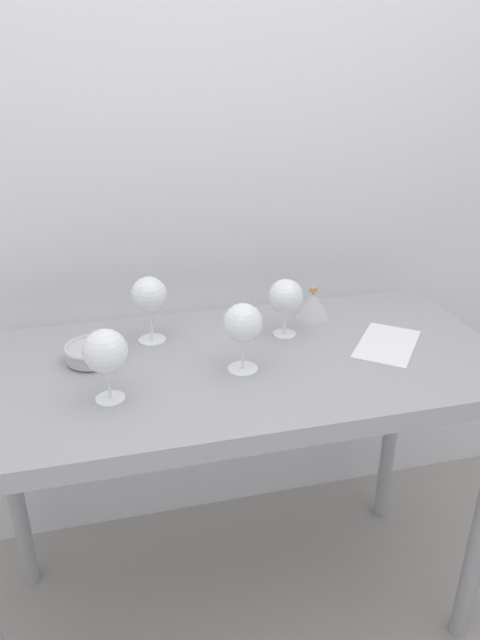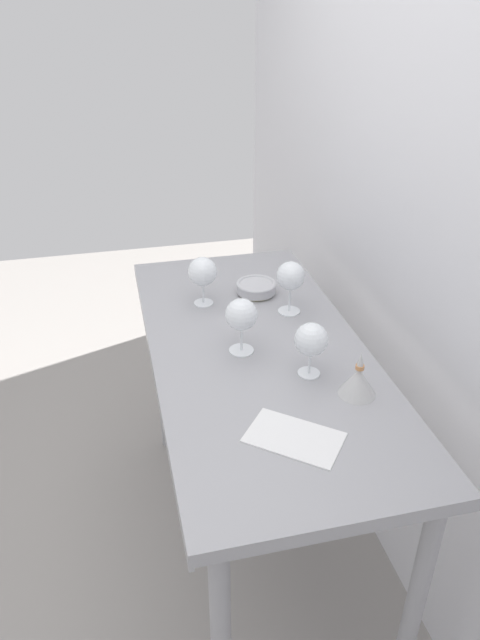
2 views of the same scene
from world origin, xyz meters
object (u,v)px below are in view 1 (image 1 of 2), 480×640
wine_glass_near_left (105,352)px  decanter_funnel (313,303)px  tasting_bowl (93,352)px  wine_glass_near_center (243,325)px  tasting_sheet_upper (387,344)px  wine_glass_far_left (149,296)px  wine_glass_far_right (286,297)px

wine_glass_near_left → decanter_funnel: 0.69m
wine_glass_near_left → tasting_bowl: wine_glass_near_left is taller
wine_glass_near_center → tasting_sheet_upper: bearing=5.1°
wine_glass_near_center → tasting_bowl: bearing=158.6°
wine_glass_far_left → wine_glass_near_left: bearing=-114.4°
wine_glass_near_left → wine_glass_near_center: size_ratio=0.98×
wine_glass_near_left → wine_glass_far_right: wine_glass_near_left is taller
wine_glass_far_left → decanter_funnel: bearing=5.1°
wine_glass_far_right → tasting_sheet_upper: 0.30m
wine_glass_near_center → wine_glass_far_left: 0.29m
wine_glass_near_left → wine_glass_far_left: 0.30m
wine_glass_near_left → decanter_funnel: bearing=27.7°
wine_glass_near_center → tasting_bowl: size_ratio=1.22×
wine_glass_far_left → tasting_bowl: 0.20m
wine_glass_far_right → wine_glass_far_left: size_ratio=0.89×
wine_glass_near_left → wine_glass_far_right: bearing=24.3°
wine_glass_far_left → decanter_funnel: size_ratio=1.40×
decanter_funnel → wine_glass_far_right: bearing=-140.6°
decanter_funnel → tasting_sheet_upper: bearing=-59.2°
tasting_sheet_upper → decanter_funnel: size_ratio=1.76×
wine_glass_far_left → decanter_funnel: 0.49m
wine_glass_far_right → wine_glass_near_center: size_ratio=0.93×
wine_glass_near_center → wine_glass_far_left: bearing=133.0°
wine_glass_far_right → wine_glass_far_left: (-0.36, 0.05, 0.02)m
wine_glass_near_left → tasting_bowl: 0.22m
wine_glass_near_left → wine_glass_near_center: wine_glass_near_center is taller
wine_glass_near_left → tasting_bowl: bearing=99.2°
wine_glass_near_center → tasting_bowl: wine_glass_near_center is taller
wine_glass_near_left → tasting_sheet_upper: (0.74, 0.10, -0.12)m
wine_glass_near_left → wine_glass_far_right: size_ratio=1.06×
wine_glass_far_left → tasting_bowl: size_ratio=1.27×
wine_glass_near_center → wine_glass_far_left: wine_glass_far_left is taller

